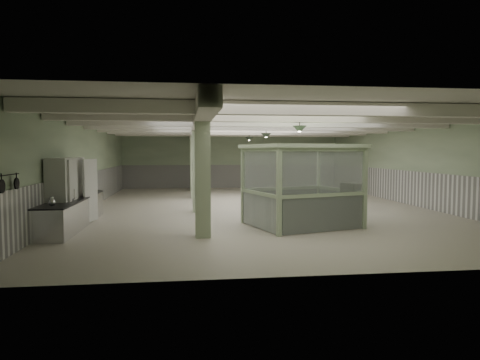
{
  "coord_description": "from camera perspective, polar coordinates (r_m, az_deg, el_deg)",
  "views": [
    {
      "loc": [
        -2.95,
        -17.79,
        2.38
      ],
      "look_at": [
        -0.94,
        -1.85,
        1.3
      ],
      "focal_mm": 32.0,
      "sensor_mm": 36.0,
      "label": 1
    }
  ],
  "objects": [
    {
      "name": "prep_counter",
      "position": [
        14.61,
        -21.41,
        -3.97
      ],
      "size": [
        0.94,
        5.38,
        0.91
      ],
      "color": "silver",
      "rests_on": "floor"
    },
    {
      "name": "filing_cabinet",
      "position": [
        14.22,
        14.68,
        -3.13
      ],
      "size": [
        0.65,
        0.75,
        1.37
      ],
      "primitive_type": "cube",
      "rotation": [
        0.0,
        0.0,
        0.38
      ],
      "color": "#545849",
      "rests_on": "floor"
    },
    {
      "name": "wainscot_back",
      "position": [
        27.97,
        -1.14,
        0.5
      ],
      "size": [
        13.9,
        0.05,
        1.5
      ],
      "primitive_type": "cube",
      "color": "white",
      "rests_on": "floor"
    },
    {
      "name": "column_c",
      "position": [
        21.8,
        -6.02,
        2.3
      ],
      "size": [
        0.42,
        0.42,
        3.6
      ],
      "primitive_type": "cube",
      "color": "#B3C69F",
      "rests_on": "floor"
    },
    {
      "name": "guard_booth",
      "position": [
        13.72,
        8.22,
        1.21
      ],
      "size": [
        3.86,
        3.52,
        2.6
      ],
      "rotation": [
        0.0,
        0.0,
        0.28
      ],
      "color": "#AFC69E",
      "rests_on": "floor"
    },
    {
      "name": "wall_right",
      "position": [
        20.39,
        22.02,
        1.94
      ],
      "size": [
        0.02,
        20.0,
        3.6
      ],
      "primitive_type": "cube",
      "color": "#ADC19A",
      "rests_on": "floor"
    },
    {
      "name": "skillet_near",
      "position": [
        10.48,
        -29.19,
        -0.75
      ],
      "size": [
        0.04,
        0.3,
        0.3
      ],
      "primitive_type": "cylinder",
      "rotation": [
        0.0,
        1.57,
        0.0
      ],
      "color": "black",
      "rests_on": "hook_rail"
    },
    {
      "name": "wall_front",
      "position": [
        8.35,
        13.52,
        -0.24
      ],
      "size": [
        14.0,
        0.02,
        3.6
      ],
      "primitive_type": "cube",
      "color": "#ADC19A",
      "rests_on": "floor"
    },
    {
      "name": "girder",
      "position": [
        17.82,
        -5.79,
        7.04
      ],
      "size": [
        0.45,
        19.9,
        0.4
      ],
      "primitive_type": "cube",
      "color": "white",
      "rests_on": "ceiling"
    },
    {
      "name": "walkin_cooler",
      "position": [
        14.33,
        -22.03,
        -1.65
      ],
      "size": [
        0.88,
        2.35,
        2.16
      ],
      "color": "silver",
      "rests_on": "floor"
    },
    {
      "name": "veg_colander",
      "position": [
        13.68,
        -22.1,
        -2.26
      ],
      "size": [
        0.48,
        0.48,
        0.19
      ],
      "primitive_type": null,
      "rotation": [
        0.0,
        0.0,
        -0.19
      ],
      "color": "#45444A",
      "rests_on": "prep_counter"
    },
    {
      "name": "beam_a",
      "position": [
        10.76,
        8.88,
        9.35
      ],
      "size": [
        13.9,
        0.35,
        0.32
      ],
      "primitive_type": "cube",
      "color": "white",
      "rests_on": "ceiling"
    },
    {
      "name": "hook_rail",
      "position": [
        10.95,
        -28.5,
        0.61
      ],
      "size": [
        0.02,
        1.2,
        0.02
      ],
      "primitive_type": "cylinder",
      "rotation": [
        1.57,
        0.0,
        0.0
      ],
      "color": "black",
      "rests_on": "wall_left"
    },
    {
      "name": "wainscot_left",
      "position": [
        18.31,
        -19.88,
        -1.49
      ],
      "size": [
        0.05,
        19.9,
        1.5
      ],
      "primitive_type": "cube",
      "color": "white",
      "rests_on": "floor"
    },
    {
      "name": "pendant_back",
      "position": [
        23.55,
        1.22,
        5.47
      ],
      "size": [
        0.44,
        0.44,
        0.22
      ],
      "primitive_type": "cone",
      "rotation": [
        3.14,
        0.0,
        0.0
      ],
      "color": "#2F3E2E",
      "rests_on": "ceiling"
    },
    {
      "name": "pendant_mid",
      "position": [
        18.63,
        3.49,
        5.9
      ],
      "size": [
        0.44,
        0.44,
        0.22
      ],
      "primitive_type": "cone",
      "rotation": [
        3.14,
        0.0,
        0.0
      ],
      "color": "#2F3E2E",
      "rests_on": "ceiling"
    },
    {
      "name": "pendant_front",
      "position": [
        13.27,
        7.94,
        6.7
      ],
      "size": [
        0.44,
        0.44,
        0.22
      ],
      "primitive_type": "cone",
      "rotation": [
        3.14,
        0.0,
        0.0
      ],
      "color": "#2F3E2E",
      "rests_on": "ceiling"
    },
    {
      "name": "wainscot_right",
      "position": [
        20.44,
        21.88,
        -1.01
      ],
      "size": [
        0.05,
        19.9,
        1.5
      ],
      "primitive_type": "cube",
      "color": "white",
      "rests_on": "floor"
    },
    {
      "name": "column_a",
      "position": [
        11.81,
        -5.01,
        1.02
      ],
      "size": [
        0.42,
        0.42,
        3.6
      ],
      "primitive_type": "cube",
      "color": "#B3C69F",
      "rests_on": "floor"
    },
    {
      "name": "column_d",
      "position": [
        25.8,
        -6.21,
        2.53
      ],
      "size": [
        0.42,
        0.42,
        3.6
      ],
      "primitive_type": "cube",
      "color": "#B3C69F",
      "rests_on": "floor"
    },
    {
      "name": "beam_e",
      "position": [
        20.53,
        1.07,
        6.75
      ],
      "size": [
        13.9,
        0.35,
        0.32
      ],
      "primitive_type": "cube",
      "color": "white",
      "rests_on": "ceiling"
    },
    {
      "name": "skillet_far",
      "position": [
        11.24,
        -27.64,
        -0.42
      ],
      "size": [
        0.04,
        0.27,
        0.27
      ],
      "primitive_type": "cylinder",
      "rotation": [
        0.0,
        1.57,
        0.0
      ],
      "color": "black",
      "rests_on": "hook_rail"
    },
    {
      "name": "pitcher_near",
      "position": [
        12.54,
        -23.78,
        -2.66
      ],
      "size": [
        0.23,
        0.25,
        0.26
      ],
      "primitive_type": null,
      "rotation": [
        0.0,
        0.0,
        -0.33
      ],
      "color": "silver",
      "rests_on": "prep_counter"
    },
    {
      "name": "beam_g",
      "position": [
        25.48,
        -0.56,
        6.18
      ],
      "size": [
        13.9,
        0.35,
        0.32
      ],
      "primitive_type": "cube",
      "color": "white",
      "rests_on": "ceiling"
    },
    {
      "name": "wall_back",
      "position": [
        27.95,
        -1.15,
        2.66
      ],
      "size": [
        14.0,
        0.02,
        3.6
      ],
      "primitive_type": "cube",
      "color": "#ADC19A",
      "rests_on": "floor"
    },
    {
      "name": "floor",
      "position": [
        18.19,
        2.2,
        -3.68
      ],
      "size": [
        20.0,
        20.0,
        0.0
      ],
      "primitive_type": "plane",
      "color": "beige",
      "rests_on": "ground"
    },
    {
      "name": "column_b",
      "position": [
        16.81,
        -5.67,
        1.85
      ],
      "size": [
        0.42,
        0.42,
        3.6
      ],
      "primitive_type": "cube",
      "color": "#B3C69F",
      "rests_on": "floor"
    },
    {
      "name": "beam_c",
      "position": [
        15.61,
        3.74,
        7.66
      ],
      "size": [
        13.9,
        0.35,
        0.32
      ],
      "primitive_type": "cube",
      "color": "white",
      "rests_on": "ceiling"
    },
    {
      "name": "beam_f",
      "position": [
        23.0,
        0.17,
        6.44
      ],
      "size": [
        13.9,
        0.35,
        0.32
      ],
      "primitive_type": "cube",
      "color": "white",
      "rests_on": "ceiling"
    },
    {
      "name": "orange_bowl",
      "position": [
        15.12,
        -20.26,
        -1.84
      ],
      "size": [
        0.31,
        0.31,
        0.09
      ],
      "primitive_type": "cylinder",
      "rotation": [
        0.0,
        0.0,
        -0.23
      ],
      "color": "#B2B2B7",
      "rests_on": "prep_counter"
    },
    {
      "name": "wall_left",
      "position": [
        18.25,
        -20.03,
        1.79
      ],
      "size": [
        0.02,
        20.0,
        3.6
      ],
      "primitive_type": "cube",
      "color": "#ADC19A",
      "rests_on": "floor"
    },
    {
      "name": "beam_d",
      "position": [
        18.06,
        2.23,
        7.14
      ],
      "size": [
        13.9,
        0.35,
        0.32
      ],
      "primitive_type": "cube",
      "color": "white",
      "rests_on": "ceiling"
    },
    {
      "name": "pitcher_far",
      "position": [
        16.35,
        -20.15,
        -1.11
      ],
      "size": [
        0.2,
        0.23,
        0.27
      ],
      "primitive_type": null,
      "rotation": [
        0.0,
        0.0,
        -0.11
      ],
      "color": "silver",
      "rests_on": "prep_counter"
    },
    {
      "name": "beam_b",
      "position": [
        13.17,
        5.83,
        8.36
      ],
      "size": [
        13.9,
        0.35,
        0.32
      ],
      "primitive_type": "cube",
      "color": "white",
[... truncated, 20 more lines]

